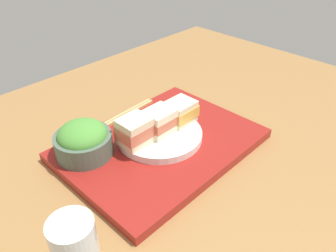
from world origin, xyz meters
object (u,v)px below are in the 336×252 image
chopsticks_pair (121,117)px  drinking_glass (76,251)px  sandwich_near (180,112)px  sandwich_middle (159,121)px  sandwich_plate (160,135)px  sandwich_far (136,132)px  salad_bowl (83,140)px

chopsticks_pair → drinking_glass: drinking_glass is taller
sandwich_near → sandwich_middle: size_ratio=1.08×
chopsticks_pair → drinking_glass: bearing=42.0°
sandwich_plate → sandwich_middle: bearing=166.0°
sandwich_middle → sandwich_near: bearing=177.1°
sandwich_plate → sandwich_far: sandwich_far is taller
sandwich_middle → sandwich_far: bearing=-2.9°
sandwich_middle → sandwich_far: 6.57cm
salad_bowl → chopsticks_pair: size_ratio=0.57×
sandwich_middle → sandwich_plate: bearing=-14.0°
sandwich_near → salad_bowl: size_ratio=0.58×
sandwich_far → salad_bowl: 11.34cm
sandwich_middle → salad_bowl: salad_bowl is taller
chopsticks_pair → sandwich_far: bearing=65.4°
sandwich_near → sandwich_middle: bearing=-2.9°
sandwich_plate → sandwich_middle: size_ratio=2.94×
salad_bowl → chopsticks_pair: 15.84cm
sandwich_plate → salad_bowl: size_ratio=1.60×
sandwich_plate → sandwich_far: bearing=-2.9°
sandwich_near → salad_bowl: bearing=-19.8°
sandwich_plate → sandwich_far: (6.56, -0.33, 3.87)cm
sandwich_near → sandwich_middle: sandwich_middle is taller
salad_bowl → sandwich_near: bearing=160.2°
sandwich_far → drinking_glass: drinking_glass is taller
chopsticks_pair → drinking_glass: (30.82, 27.77, 3.43)cm
sandwich_far → salad_bowl: (8.70, -7.18, -1.18)cm
chopsticks_pair → sandwich_plate: bearing=93.3°
sandwich_middle → chopsticks_pair: (0.75, -12.99, -4.18)cm
drinking_glass → sandwich_plate: bearing=-154.9°
chopsticks_pair → sandwich_near: bearing=118.7°
salad_bowl → drinking_glass: (16.30, 22.28, 0.24)cm
chopsticks_pair → drinking_glass: size_ratio=1.80×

